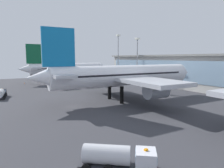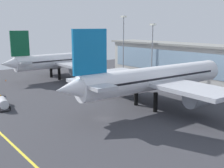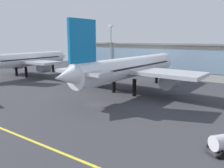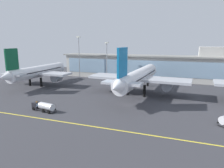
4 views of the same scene
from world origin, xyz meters
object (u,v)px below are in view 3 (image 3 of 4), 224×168
Objects in this scene: airliner_near_right at (130,68)px; apron_light_mast_centre at (82,38)px; apron_light_mast_west at (111,42)px; airliner_near_left at (26,60)px.

airliner_near_right is 51.33m from apron_light_mast_centre.
apron_light_mast_west is at bearing 47.66° from airliner_near_right.
apron_light_mast_west is at bearing -5.63° from apron_light_mast_centre.
airliner_near_right is 2.57× the size of apron_light_mast_west.
airliner_near_left is 1.89× the size of apron_light_mast_centre.
airliner_near_left is at bearing -111.02° from apron_light_mast_centre.
apron_light_mast_west is 19.13m from apron_light_mast_centre.
airliner_near_left is 53.07m from airliner_near_right.
apron_light_mast_west is (28.81, 23.81, 7.47)m from airliner_near_left.
apron_light_mast_west is 0.87× the size of apron_light_mast_centre.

